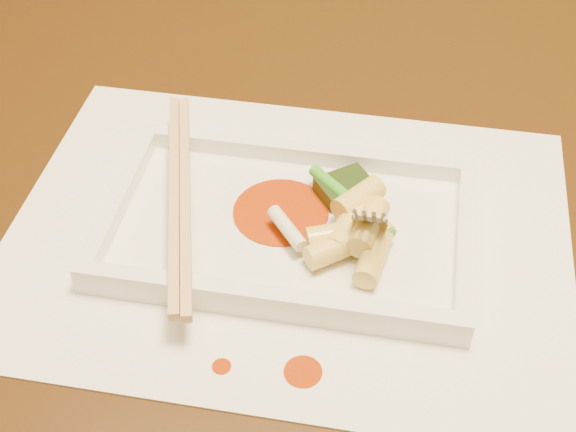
% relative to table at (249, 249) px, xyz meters
% --- Properties ---
extents(table, '(1.40, 0.90, 0.75)m').
position_rel_table_xyz_m(table, '(0.00, 0.00, 0.00)').
color(table, black).
rests_on(table, ground).
extents(placemat, '(0.40, 0.30, 0.00)m').
position_rel_table_xyz_m(placemat, '(0.05, -0.07, 0.10)').
color(placemat, white).
rests_on(placemat, table).
extents(sauce_splatter_a, '(0.02, 0.02, 0.00)m').
position_rel_table_xyz_m(sauce_splatter_a, '(0.08, -0.19, 0.10)').
color(sauce_splatter_a, '#A12F04').
rests_on(sauce_splatter_a, placemat).
extents(sauce_splatter_b, '(0.01, 0.01, 0.00)m').
position_rel_table_xyz_m(sauce_splatter_b, '(0.03, -0.19, 0.10)').
color(sauce_splatter_b, '#A12F04').
rests_on(sauce_splatter_b, placemat).
extents(plate_base, '(0.26, 0.16, 0.01)m').
position_rel_table_xyz_m(plate_base, '(0.05, -0.07, 0.11)').
color(plate_base, white).
rests_on(plate_base, placemat).
extents(plate_rim_far, '(0.26, 0.01, 0.01)m').
position_rel_table_xyz_m(plate_rim_far, '(0.05, -0.00, 0.12)').
color(plate_rim_far, white).
rests_on(plate_rim_far, plate_base).
extents(plate_rim_near, '(0.26, 0.01, 0.01)m').
position_rel_table_xyz_m(plate_rim_near, '(0.05, -0.15, 0.12)').
color(plate_rim_near, white).
rests_on(plate_rim_near, plate_base).
extents(plate_rim_left, '(0.01, 0.14, 0.01)m').
position_rel_table_xyz_m(plate_rim_left, '(-0.08, -0.07, 0.12)').
color(plate_rim_left, white).
rests_on(plate_rim_left, plate_base).
extents(plate_rim_right, '(0.01, 0.14, 0.01)m').
position_rel_table_xyz_m(plate_rim_right, '(0.17, -0.07, 0.12)').
color(plate_rim_right, white).
rests_on(plate_rim_right, plate_base).
extents(veg_piece, '(0.05, 0.05, 0.01)m').
position_rel_table_xyz_m(veg_piece, '(0.08, -0.03, 0.12)').
color(veg_piece, black).
rests_on(veg_piece, plate_base).
extents(scallion_white, '(0.03, 0.04, 0.01)m').
position_rel_table_xyz_m(scallion_white, '(0.05, -0.09, 0.12)').
color(scallion_white, '#EAEACC').
rests_on(scallion_white, plate_base).
extents(scallion_green, '(0.07, 0.06, 0.01)m').
position_rel_table_xyz_m(scallion_green, '(0.09, -0.05, 0.12)').
color(scallion_green, '#2E8E16').
rests_on(scallion_green, plate_base).
extents(chopstick_a, '(0.07, 0.22, 0.01)m').
position_rel_table_xyz_m(chopstick_a, '(-0.03, -0.07, 0.13)').
color(chopstick_a, tan).
rests_on(chopstick_a, plate_rim_near).
extents(chopstick_b, '(0.07, 0.22, 0.01)m').
position_rel_table_xyz_m(chopstick_b, '(-0.03, -0.07, 0.13)').
color(chopstick_b, tan).
rests_on(chopstick_b, plate_rim_near).
extents(fork, '(0.09, 0.10, 0.14)m').
position_rel_table_xyz_m(fork, '(0.12, -0.06, 0.18)').
color(fork, silver).
rests_on(fork, plate_base).
extents(sauce_blob_0, '(0.07, 0.07, 0.00)m').
position_rel_table_xyz_m(sauce_blob_0, '(0.04, -0.06, 0.11)').
color(sauce_blob_0, '#A12F04').
rests_on(sauce_blob_0, plate_base).
extents(rice_cake_0, '(0.04, 0.04, 0.02)m').
position_rel_table_xyz_m(rice_cake_0, '(0.10, -0.07, 0.12)').
color(rice_cake_0, '#EEDC6F').
rests_on(rice_cake_0, plate_base).
extents(rice_cake_1, '(0.02, 0.05, 0.02)m').
position_rel_table_xyz_m(rice_cake_1, '(0.11, -0.10, 0.12)').
color(rice_cake_1, '#EEDC6F').
rests_on(rice_cake_1, plate_base).
extents(rice_cake_2, '(0.03, 0.05, 0.02)m').
position_rel_table_xyz_m(rice_cake_2, '(0.11, -0.08, 0.13)').
color(rice_cake_2, '#EEDC6F').
rests_on(rice_cake_2, plate_base).
extents(rice_cake_3, '(0.03, 0.05, 0.02)m').
position_rel_table_xyz_m(rice_cake_3, '(0.09, -0.08, 0.12)').
color(rice_cake_3, '#EEDC6F').
rests_on(rice_cake_3, plate_base).
extents(rice_cake_4, '(0.04, 0.03, 0.02)m').
position_rel_table_xyz_m(rice_cake_4, '(0.08, -0.09, 0.12)').
color(rice_cake_4, '#EEDC6F').
rests_on(rice_cake_4, plate_base).
extents(rice_cake_5, '(0.04, 0.04, 0.02)m').
position_rel_table_xyz_m(rice_cake_5, '(0.10, -0.05, 0.13)').
color(rice_cake_5, '#EEDC6F').
rests_on(rice_cake_5, plate_base).
extents(rice_cake_6, '(0.05, 0.04, 0.02)m').
position_rel_table_xyz_m(rice_cake_6, '(0.09, -0.10, 0.12)').
color(rice_cake_6, '#EEDC6F').
rests_on(rice_cake_6, plate_base).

